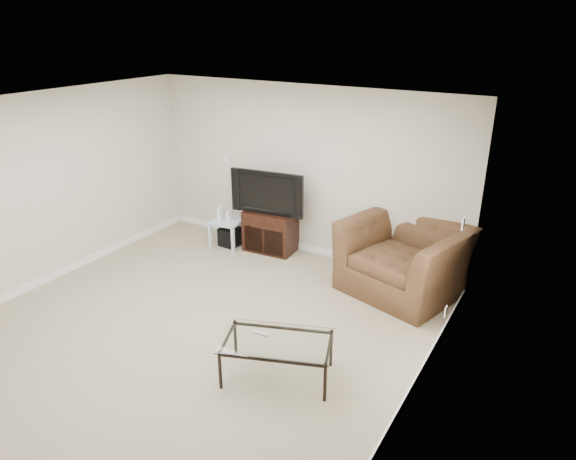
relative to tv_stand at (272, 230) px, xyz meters
The scene contains 18 objects.
floor 2.34m from the tv_stand, 79.24° to the right, with size 5.00×5.00×0.00m, color tan.
ceiling 3.19m from the tv_stand, 79.24° to the right, with size 5.00×5.00×0.00m, color white.
wall_back 1.05m from the tv_stand, 26.91° to the left, with size 5.00×0.02×2.50m, color silver.
wall_left 3.22m from the tv_stand, 132.19° to the right, with size 0.02×5.00×2.50m, color silver.
wall_right 3.83m from the tv_stand, 37.86° to the right, with size 0.02×5.00×2.50m, color silver.
plate_back 1.36m from the tv_stand, 167.86° to the left, with size 0.12×0.02×0.12m, color white.
plate_right_switch 3.14m from the tv_stand, 13.10° to the right, with size 0.02×0.09×0.13m, color white.
plate_right_outlet 3.08m from the tv_stand, 18.54° to the right, with size 0.02×0.08×0.12m, color white.
tv_stand is the anchor object (origin of this frame).
dvd_player 0.22m from the tv_stand, 85.95° to the right, with size 0.46×0.32×0.06m, color black.
television 0.65m from the tv_stand, 85.95° to the right, with size 1.06×0.21×0.66m, color black.
side_table 0.71m from the tv_stand, 160.88° to the right, with size 0.45×0.45×0.43m, color silver, non-canonical shape.
subwoofer 0.69m from the tv_stand, 161.89° to the right, with size 0.29×0.29×0.29m, color black.
game_console 0.84m from the tv_stand, 161.24° to the right, with size 0.04×0.14×0.20m, color white.
game_case 0.68m from the tv_stand, 158.36° to the right, with size 0.04×0.13×0.17m, color silver.
recliner 2.20m from the tv_stand, ahead, with size 1.43×0.93×1.25m, color brown.
coffee_table 3.08m from the tv_stand, 56.63° to the right, with size 1.09×0.61×0.42m, color black, non-canonical shape.
remote 2.96m from the tv_stand, 59.74° to the right, with size 0.17×0.05×0.02m, color #B2B2B7.
Camera 1 is at (3.49, -3.85, 3.32)m, focal length 32.00 mm.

